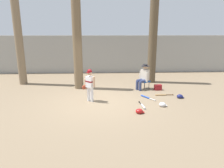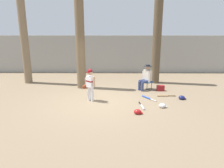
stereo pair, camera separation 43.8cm
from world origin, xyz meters
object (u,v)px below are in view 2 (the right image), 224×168
at_px(batting_helmet_red, 138,112).
at_px(tree_behind_spectator, 157,32).
at_px(bat_blue_youth, 147,98).
at_px(bat_wood_tan, 164,96).
at_px(seated_spectator, 146,77).
at_px(bat_aluminum_silver, 142,107).
at_px(tree_near_player, 80,42).
at_px(batting_helmet_white, 162,106).
at_px(batting_helmet_navy, 182,98).
at_px(tree_far_left, 24,38).
at_px(folding_stool, 147,82).
at_px(handbag_beside_stool, 161,88).
at_px(young_ballplayer, 90,83).

bearing_deg(batting_helmet_red, tree_behind_spectator, 72.05).
xyz_separation_m(bat_blue_youth, bat_wood_tan, (0.76, 0.29, 0.00)).
relative_size(seated_spectator, bat_aluminum_silver, 1.61).
bearing_deg(bat_wood_tan, tree_near_player, 159.39).
relative_size(batting_helmet_white, batting_helmet_navy, 0.99).
distance_m(tree_near_player, tree_far_left, 3.19).
xyz_separation_m(tree_near_player, folding_stool, (3.19, -0.31, -1.84)).
distance_m(tree_near_player, batting_helmet_red, 4.63).
bearing_deg(tree_behind_spectator, tree_near_player, -164.85).
bearing_deg(batting_helmet_white, tree_behind_spectator, 83.36).
relative_size(handbag_beside_stool, bat_aluminum_silver, 0.46).
relative_size(handbag_beside_stool, batting_helmet_white, 1.14).
relative_size(tree_near_player, seated_spectator, 4.17).
relative_size(bat_blue_youth, batting_helmet_red, 2.40).
distance_m(handbag_beside_stool, batting_helmet_white, 2.21).
bearing_deg(bat_blue_youth, batting_helmet_red, -109.87).
bearing_deg(tree_near_player, tree_behind_spectator, 15.15).
distance_m(bat_blue_youth, batting_helmet_white, 1.10).
xyz_separation_m(tree_near_player, tree_far_left, (-3.04, 0.95, 0.16)).
relative_size(seated_spectator, bat_wood_tan, 1.53).
height_order(folding_stool, bat_blue_youth, folding_stool).
height_order(handbag_beside_stool, batting_helmet_white, handbag_beside_stool).
distance_m(tree_behind_spectator, bat_wood_tan, 3.59).
bearing_deg(bat_wood_tan, young_ballplayer, -169.45).
xyz_separation_m(folding_stool, tree_far_left, (-6.23, 1.26, 2.01)).
distance_m(young_ballplayer, batting_helmet_white, 2.91).
bearing_deg(tree_behind_spectator, batting_helmet_red, -107.95).
distance_m(seated_spectator, batting_helmet_white, 2.44).
relative_size(tree_near_player, batting_helmet_red, 16.66).
xyz_separation_m(young_ballplayer, handbag_beside_stool, (3.14, 1.44, -0.61)).
xyz_separation_m(tree_near_player, bat_wood_tan, (3.75, -1.41, -2.18)).
distance_m(seated_spectator, batting_helmet_red, 3.10).
height_order(folding_stool, bat_aluminum_silver, folding_stool).
relative_size(bat_aluminum_silver, batting_helmet_red, 2.48).
bearing_deg(folding_stool, handbag_beside_stool, -22.04).
bearing_deg(batting_helmet_red, bat_wood_tan, 54.96).
bearing_deg(seated_spectator, batting_helmet_red, -103.37).
bearing_deg(young_ballplayer, batting_helmet_white, -15.04).
distance_m(tree_near_player, young_ballplayer, 2.55).
distance_m(tree_behind_spectator, young_ballplayer, 4.79).
distance_m(folding_stool, batting_helmet_red, 3.14).
xyz_separation_m(folding_stool, batting_helmet_red, (-0.79, -3.02, -0.29)).
height_order(tree_near_player, seated_spectator, tree_near_player).
xyz_separation_m(tree_far_left, bat_aluminum_silver, (5.68, -3.68, -2.34)).
relative_size(young_ballplayer, batting_helmet_red, 4.34).
relative_size(tree_far_left, batting_helmet_red, 17.77).
bearing_deg(tree_behind_spectator, seated_spectator, -116.90).
bearing_deg(young_ballplayer, tree_near_player, 107.94).
bearing_deg(bat_aluminum_silver, young_ballplayer, 159.82).
bearing_deg(seated_spectator, bat_blue_youth, -94.98).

